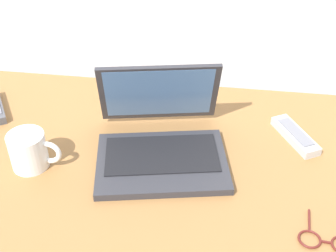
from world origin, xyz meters
TOP-DOWN VIEW (x-y plane):
  - desk at (0.00, 0.00)m, footprint 1.60×0.76m
  - laptop at (-0.04, 0.05)m, footprint 0.36×0.35m
  - coffee_mug at (-0.34, -0.04)m, footprint 0.12×0.09m
  - remote_control_near at (0.29, 0.15)m, footprint 0.12×0.16m
  - eyeglasses at (0.33, -0.18)m, footprint 0.11×0.11m

SIDE VIEW (x-z plane):
  - desk at x=0.00m, z-range 0.00..0.03m
  - eyeglasses at x=0.33m, z-range 0.03..0.04m
  - remote_control_near at x=0.29m, z-range 0.03..0.05m
  - laptop at x=-0.04m, z-range -0.03..0.18m
  - coffee_mug at x=-0.34m, z-range 0.03..0.12m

